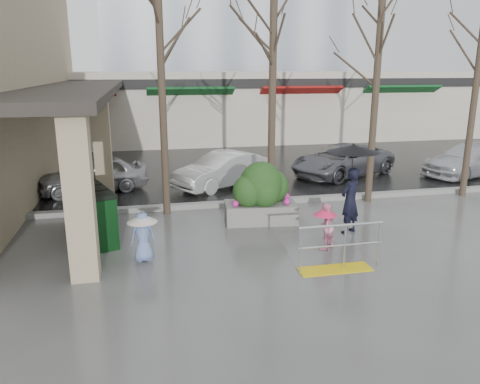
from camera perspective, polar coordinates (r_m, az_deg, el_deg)
name	(u,v)px	position (r m, az deg, el deg)	size (l,w,h in m)	color
ground	(262,253)	(11.07, 2.74, -7.50)	(120.00, 120.00, 0.00)	#51514F
street_asphalt	(180,132)	(32.27, -7.28, 7.28)	(120.00, 36.00, 0.01)	black
curb	(230,204)	(14.73, -1.20, -1.42)	(120.00, 0.30, 0.15)	gray
canopy_slab	(76,85)	(18.03, -19.34, 12.21)	(2.80, 18.00, 0.25)	#2D2823
pillar_front	(79,196)	(9.79, -18.99, -0.51)	(0.55, 0.55, 3.50)	tan
pillar_back	(102,145)	(16.13, -16.42, 5.50)	(0.55, 0.55, 3.50)	tan
storefront_row	(219,106)	(28.32, -2.58, 10.43)	(34.00, 6.74, 4.00)	beige
handrail	(338,253)	(10.31, 11.89, -7.30)	(1.90, 0.50, 1.03)	yellow
tree_west	(160,35)	(13.53, -9.78, 18.38)	(3.20, 3.20, 6.80)	#382B21
tree_midwest	(273,31)	(14.06, 4.10, 19.02)	(3.20, 3.20, 7.00)	#382B21
tree_mideast	(379,46)	(15.28, 16.59, 16.73)	(3.20, 3.20, 6.50)	#382B21
woman	(351,180)	(12.35, 13.42, 1.48)	(1.34, 1.34, 2.38)	black
child_pink	(325,224)	(11.31, 10.32, -3.81)	(0.70, 0.66, 1.14)	#FF9BBF
child_blue	(143,232)	(10.65, -11.77, -4.78)	(0.68, 0.68, 1.14)	#6B85BF
planter	(261,193)	(13.05, 2.58, -0.17)	(2.07, 1.22, 1.73)	slate
news_boxes	(94,211)	(12.45, -17.36, -2.27)	(1.32, 2.49, 1.36)	#0B3412
car_a	(92,174)	(17.05, -17.57, 2.06)	(1.49, 3.70, 1.26)	#9F9FA4
car_b	(223,170)	(17.00, -2.07, 2.72)	(1.33, 3.82, 1.26)	white
car_c	(342,160)	(19.24, 12.38, 3.82)	(2.09, 4.53, 1.26)	slate
car_d	(470,160)	(21.07, 26.20, 3.57)	(1.77, 4.34, 1.26)	silver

